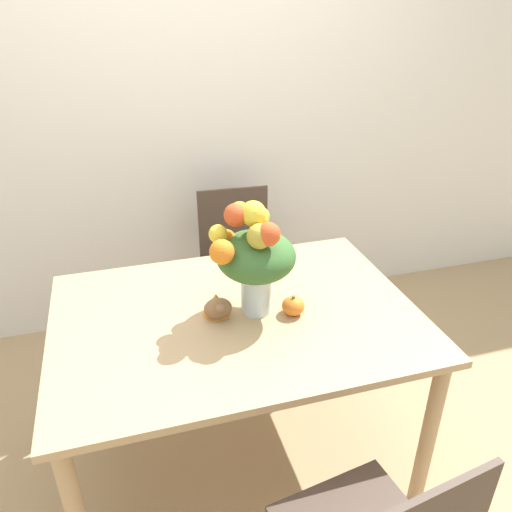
# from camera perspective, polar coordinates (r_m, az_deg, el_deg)

# --- Properties ---
(ground_plane) EXTENTS (12.00, 12.00, 0.00)m
(ground_plane) POSITION_cam_1_polar(r_m,az_deg,el_deg) (2.46, -1.92, -21.41)
(ground_plane) COLOR tan
(wall_back) EXTENTS (8.00, 0.06, 2.70)m
(wall_back) POSITION_cam_1_polar(r_m,az_deg,el_deg) (2.90, -9.01, 17.30)
(wall_back) COLOR white
(wall_back) RESTS_ON ground_plane
(dining_table) EXTENTS (1.40, 1.00, 0.77)m
(dining_table) POSITION_cam_1_polar(r_m,az_deg,el_deg) (2.00, -2.22, -8.76)
(dining_table) COLOR tan
(dining_table) RESTS_ON ground_plane
(flower_vase) EXTENTS (0.34, 0.31, 0.46)m
(flower_vase) POSITION_cam_1_polar(r_m,az_deg,el_deg) (1.84, -0.25, 0.16)
(flower_vase) COLOR silver
(flower_vase) RESTS_ON dining_table
(pumpkin) EXTENTS (0.09, 0.09, 0.08)m
(pumpkin) POSITION_cam_1_polar(r_m,az_deg,el_deg) (1.93, 4.27, -5.71)
(pumpkin) COLOR orange
(pumpkin) RESTS_ON dining_table
(turkey_figurine) EXTENTS (0.11, 0.15, 0.09)m
(turkey_figurine) POSITION_cam_1_polar(r_m,az_deg,el_deg) (1.92, -4.49, -5.69)
(turkey_figurine) COLOR #936642
(turkey_figurine) RESTS_ON dining_table
(dining_chair_near_window) EXTENTS (0.44, 0.44, 0.91)m
(dining_chair_near_window) POSITION_cam_1_polar(r_m,az_deg,el_deg) (2.85, -2.03, -1.38)
(dining_chair_near_window) COLOR #47382D
(dining_chair_near_window) RESTS_ON ground_plane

